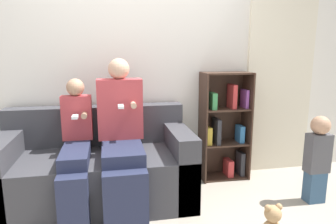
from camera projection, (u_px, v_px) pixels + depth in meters
name	position (u px, v px, depth m)	size (l,w,h in m)	color
back_wall	(132.00, 64.00, 3.15)	(10.00, 0.06, 2.55)	silver
curtain_panel	(280.00, 77.00, 3.46)	(0.81, 0.04, 2.23)	beige
couch	(98.00, 170.00, 2.81)	(1.74, 0.86, 0.87)	#38383D
adult_seated	(122.00, 132.00, 2.68)	(0.42, 0.77, 1.34)	#232842
child_seated	(75.00, 149.00, 2.57)	(0.27, 0.79, 1.16)	#232842
toddler_standing	(317.00, 157.00, 2.77)	(0.21, 0.17, 0.83)	#335170
bookshelf	(224.00, 127.00, 3.33)	(0.53, 0.29, 1.19)	#3D281E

